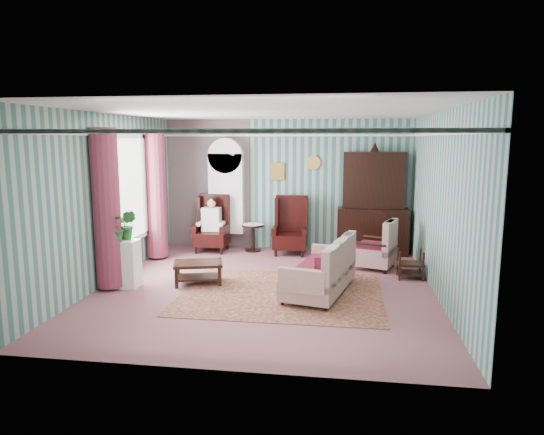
# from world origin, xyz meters

# --- Properties ---
(floor) EXTENTS (6.00, 6.00, 0.00)m
(floor) POSITION_xyz_m (0.00, 0.00, 0.00)
(floor) COLOR #915458
(floor) RESTS_ON ground
(room_shell) EXTENTS (5.53, 6.02, 2.91)m
(room_shell) POSITION_xyz_m (-0.62, 0.18, 2.01)
(room_shell) COLOR #3A6A63
(room_shell) RESTS_ON ground
(bookcase) EXTENTS (0.80, 0.28, 2.24)m
(bookcase) POSITION_xyz_m (-1.35, 2.84, 1.12)
(bookcase) COLOR silver
(bookcase) RESTS_ON floor
(dresser_hutch) EXTENTS (1.50, 0.56, 2.36)m
(dresser_hutch) POSITION_xyz_m (1.90, 2.72, 1.18)
(dresser_hutch) COLOR black
(dresser_hutch) RESTS_ON floor
(wingback_left) EXTENTS (0.76, 0.80, 1.25)m
(wingback_left) POSITION_xyz_m (-1.60, 2.45, 0.62)
(wingback_left) COLOR black
(wingback_left) RESTS_ON floor
(wingback_right) EXTENTS (0.76, 0.80, 1.25)m
(wingback_right) POSITION_xyz_m (0.15, 2.45, 0.62)
(wingback_right) COLOR black
(wingback_right) RESTS_ON floor
(seated_woman) EXTENTS (0.44, 0.40, 1.18)m
(seated_woman) POSITION_xyz_m (-1.60, 2.45, 0.59)
(seated_woman) COLOR silver
(seated_woman) RESTS_ON floor
(round_side_table) EXTENTS (0.50, 0.50, 0.60)m
(round_side_table) POSITION_xyz_m (-0.70, 2.60, 0.30)
(round_side_table) COLOR black
(round_side_table) RESTS_ON floor
(nest_table) EXTENTS (0.45, 0.38, 0.54)m
(nest_table) POSITION_xyz_m (2.47, 0.90, 0.27)
(nest_table) COLOR black
(nest_table) RESTS_ON floor
(plant_stand) EXTENTS (0.55, 0.35, 0.80)m
(plant_stand) POSITION_xyz_m (-2.40, -0.30, 0.40)
(plant_stand) COLOR silver
(plant_stand) RESTS_ON floor
(rug) EXTENTS (3.20, 2.60, 0.01)m
(rug) POSITION_xyz_m (0.30, -0.30, 0.01)
(rug) COLOR #441C16
(rug) RESTS_ON floor
(sofa) EXTENTS (1.44, 2.01, 0.91)m
(sofa) POSITION_xyz_m (0.90, -0.16, 0.45)
(sofa) COLOR beige
(sofa) RESTS_ON floor
(floral_armchair) EXTENTS (1.11, 1.04, 1.10)m
(floral_armchair) POSITION_xyz_m (1.87, 1.50, 0.55)
(floral_armchair) COLOR beige
(floral_armchair) RESTS_ON floor
(coffee_table) EXTENTS (0.94, 0.75, 0.38)m
(coffee_table) POSITION_xyz_m (-1.18, 0.04, 0.19)
(coffee_table) COLOR black
(coffee_table) RESTS_ON floor
(potted_plant_a) EXTENTS (0.45, 0.41, 0.46)m
(potted_plant_a) POSITION_xyz_m (-2.40, -0.44, 1.03)
(potted_plant_a) COLOR #1D4C17
(potted_plant_a) RESTS_ON plant_stand
(potted_plant_b) EXTENTS (0.28, 0.23, 0.50)m
(potted_plant_b) POSITION_xyz_m (-2.30, -0.23, 1.05)
(potted_plant_b) COLOR #234C17
(potted_plant_b) RESTS_ON plant_stand
(potted_plant_c) EXTENTS (0.22, 0.22, 0.37)m
(potted_plant_c) POSITION_xyz_m (-2.46, -0.19, 0.98)
(potted_plant_c) COLOR #1C551A
(potted_plant_c) RESTS_ON plant_stand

